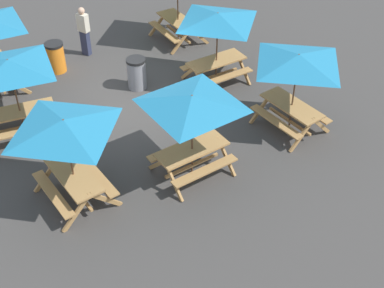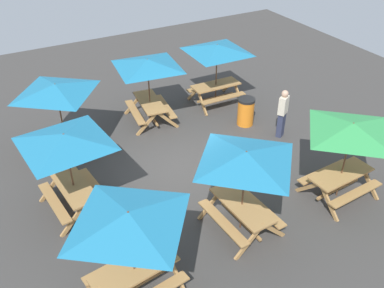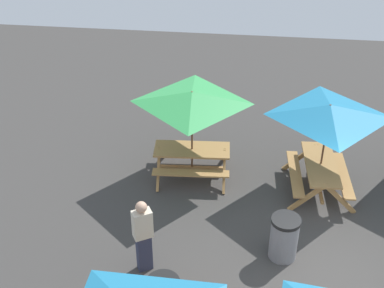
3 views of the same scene
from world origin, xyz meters
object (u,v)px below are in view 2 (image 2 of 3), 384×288
picnic_table_4 (246,163)px  picnic_table_6 (148,68)px  picnic_table_1 (66,145)px  picnic_table_3 (57,94)px  picnic_table_2 (351,134)px  trash_bin_orange (246,111)px  picnic_table_5 (217,53)px  person_standing (283,112)px  picnic_table_0 (129,224)px  trash_bin_gray (222,156)px

picnic_table_4 → picnic_table_6: 5.92m
picnic_table_1 → picnic_table_3: bearing=-15.7°
picnic_table_2 → picnic_table_3: size_ratio=1.00×
picnic_table_3 → trash_bin_orange: size_ratio=2.38×
picnic_table_4 → picnic_table_5: (2.91, 5.95, 0.00)m
picnic_table_1 → picnic_table_2: 7.00m
picnic_table_1 → picnic_table_4: (3.35, -2.68, 0.00)m
picnic_table_5 → person_standing: (0.66, -3.03, -1.10)m
picnic_table_5 → trash_bin_orange: (0.08, -1.84, -1.49)m
picnic_table_3 → trash_bin_orange: picnic_table_3 is taller
picnic_table_2 → picnic_table_5: 6.20m
picnic_table_4 → trash_bin_orange: 5.30m
picnic_table_3 → picnic_table_5: bearing=-2.7°
picnic_table_2 → person_standing: bearing=76.5°
picnic_table_0 → picnic_table_1: same height
picnic_table_1 → trash_bin_orange: picnic_table_1 is taller
picnic_table_1 → trash_bin_gray: size_ratio=2.87×
trash_bin_orange → picnic_table_3: bearing=166.7°
person_standing → picnic_table_3: bearing=128.5°
picnic_table_4 → picnic_table_5: 6.63m
picnic_table_1 → person_standing: 7.02m
picnic_table_1 → picnic_table_5: same height
picnic_table_2 → person_standing: (0.56, 3.17, -1.10)m
picnic_table_4 → trash_bin_gray: bearing=-24.1°
picnic_table_1 → picnic_table_5: 7.07m
picnic_table_1 → trash_bin_orange: size_ratio=2.87×
picnic_table_0 → picnic_table_1: bearing=87.8°
picnic_table_0 → trash_bin_orange: bearing=29.8°
picnic_table_0 → trash_bin_orange: (6.02, 4.67, -1.49)m
picnic_table_0 → picnic_table_4: 3.07m
picnic_table_1 → picnic_table_5: bearing=-68.2°
picnic_table_2 → trash_bin_gray: size_ratio=2.38×
picnic_table_6 → person_standing: picnic_table_6 is taller
trash_bin_gray → trash_bin_orange: size_ratio=1.00×
picnic_table_3 → picnic_table_4: same height
picnic_table_0 → person_standing: bearing=19.8°
picnic_table_5 → picnic_table_6: same height
picnic_table_4 → picnic_table_6: size_ratio=0.83×
picnic_table_0 → picnic_table_3: size_ratio=1.00×
picnic_table_0 → picnic_table_6: size_ratio=0.83×
picnic_table_5 → picnic_table_2: bearing=-87.9°
picnic_table_6 → trash_bin_orange: 3.62m
picnic_table_1 → trash_bin_orange: 6.68m
picnic_table_2 → picnic_table_5: (-0.09, 6.20, 0.00)m
picnic_table_4 → picnic_table_2: bearing=-97.8°
person_standing → trash_bin_orange: bearing=86.1°
picnic_table_2 → picnic_table_6: 6.77m
picnic_table_6 → trash_bin_gray: picnic_table_6 is taller
picnic_table_3 → picnic_table_1: bearing=-107.1°
picnic_table_0 → picnic_table_3: same height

